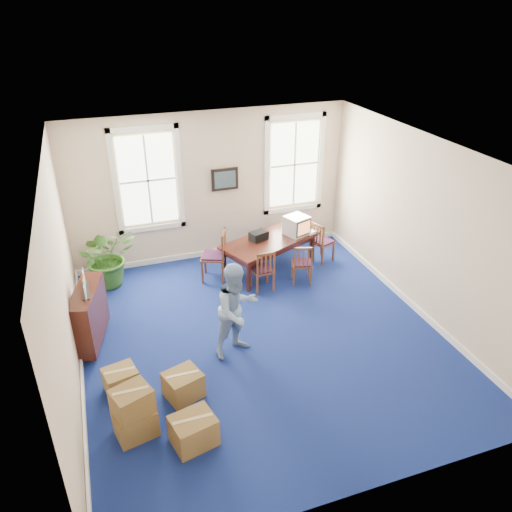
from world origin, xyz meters
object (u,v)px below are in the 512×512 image
object	(u,v)px
chair_near_left	(262,269)
man	(237,310)
potted_plant	(108,256)
cardboard_boxes	(148,402)
crt_tv	(297,225)
conference_table	(270,254)
credenza	(90,319)

from	to	relation	value
chair_near_left	man	distance (m)	2.04
potted_plant	chair_near_left	bearing A→B (deg)	-22.70
chair_near_left	cardboard_boxes	size ratio (longest dim) A/B	0.64
chair_near_left	potted_plant	distance (m)	3.08
man	cardboard_boxes	distance (m)	2.00
man	potted_plant	world-z (taller)	man
crt_tv	chair_near_left	bearing A→B (deg)	-164.57
conference_table	chair_near_left	xyz separation A→B (m)	(-0.42, -0.71, 0.09)
conference_table	potted_plant	bearing A→B (deg)	148.41
potted_plant	cardboard_boxes	xyz separation A→B (m)	(0.19, -4.03, -0.22)
man	cardboard_boxes	world-z (taller)	man
credenza	man	bearing A→B (deg)	-10.24
conference_table	crt_tv	size ratio (longest dim) A/B	4.30
chair_near_left	credenza	world-z (taller)	credenza
conference_table	cardboard_boxes	distance (m)	4.69
credenza	conference_table	bearing A→B (deg)	35.04
chair_near_left	cardboard_boxes	distance (m)	3.88
potted_plant	cardboard_boxes	distance (m)	4.04
chair_near_left	potted_plant	world-z (taller)	potted_plant
conference_table	chair_near_left	world-z (taller)	chair_near_left
potted_plant	cardboard_boxes	bearing A→B (deg)	-87.31
conference_table	credenza	world-z (taller)	credenza
crt_tv	chair_near_left	xyz separation A→B (m)	(-1.04, -0.75, -0.46)
conference_table	cardboard_boxes	bearing A→B (deg)	-154.10
conference_table	crt_tv	distance (m)	0.83
conference_table	man	bearing A→B (deg)	-144.48
chair_near_left	credenza	distance (m)	3.35
conference_table	credenza	bearing A→B (deg)	177.36
potted_plant	cardboard_boxes	size ratio (longest dim) A/B	0.89
crt_tv	potted_plant	xyz separation A→B (m)	(-3.87, 0.43, -0.29)
credenza	chair_near_left	bearing A→B (deg)	26.24
conference_table	man	world-z (taller)	man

